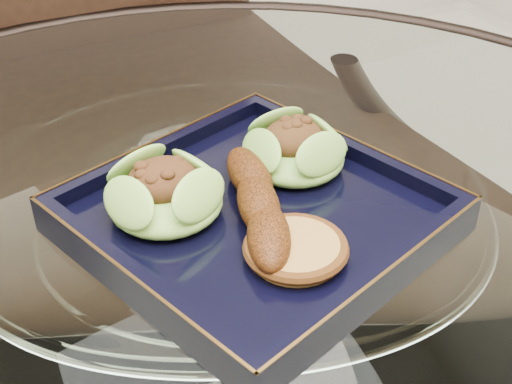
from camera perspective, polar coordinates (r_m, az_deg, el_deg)
name	(u,v)px	position (r m, az deg, el deg)	size (l,w,h in m)	color
dining_table	(232,369)	(0.72, -1.96, -13.95)	(1.13, 1.13, 0.77)	white
dining_chair	(147,146)	(1.06, -8.74, 3.63)	(0.47, 0.47, 1.07)	black
navy_plate	(256,220)	(0.61, 0.00, -2.29)	(0.27, 0.27, 0.02)	black
lettuce_wrap_left	(165,196)	(0.60, -7.27, -0.30)	(0.10, 0.10, 0.03)	#61962B
lettuce_wrap_right	(295,152)	(0.66, 3.11, 3.22)	(0.09, 0.09, 0.03)	#588F29
roasted_plantain	(258,204)	(0.59, 0.20, -0.97)	(0.16, 0.03, 0.03)	#5E2909
crumb_patty	(296,250)	(0.56, 3.20, -4.64)	(0.07, 0.07, 0.01)	#B6883C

